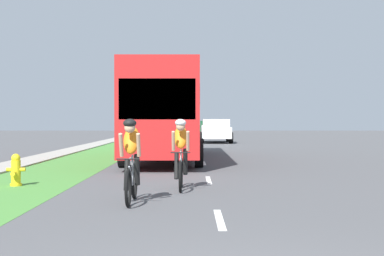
{
  "coord_description": "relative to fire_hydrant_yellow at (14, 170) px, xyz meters",
  "views": [
    {
      "loc": [
        -0.43,
        -4.08,
        1.55
      ],
      "look_at": [
        -0.37,
        16.13,
        1.27
      ],
      "focal_mm": 50.91,
      "sensor_mm": 36.0,
      "label": 1
    }
  ],
  "objects": [
    {
      "name": "ground_plane",
      "position": [
        4.59,
        11.27,
        -0.37
      ],
      "size": [
        120.0,
        120.0,
        0.0
      ],
      "primitive_type": "plane",
      "color": "#4C4C4F"
    },
    {
      "name": "grass_verge",
      "position": [
        0.0,
        11.27,
        -0.37
      ],
      "size": [
        2.73,
        70.0,
        0.01
      ],
      "primitive_type": "cube",
      "color": "#478438",
      "rests_on": "ground_plane"
    },
    {
      "name": "sidewalk_concrete",
      "position": [
        -2.01,
        11.27,
        -0.37
      ],
      "size": [
        1.29,
        70.0,
        0.1
      ],
      "primitive_type": "cube",
      "color": "#9E998E",
      "rests_on": "ground_plane"
    },
    {
      "name": "lane_markings_center",
      "position": [
        4.59,
        15.27,
        -0.37
      ],
      "size": [
        0.12,
        52.2,
        0.01
      ],
      "color": "white",
      "rests_on": "ground_plane"
    },
    {
      "name": "fire_hydrant_yellow",
      "position": [
        0.0,
        0.0,
        0.0
      ],
      "size": [
        0.44,
        0.38,
        0.76
      ],
      "color": "yellow",
      "rests_on": "ground_plane"
    },
    {
      "name": "cyclist_lead",
      "position": [
        3.02,
        -2.66,
        0.44
      ],
      "size": [
        0.42,
        1.72,
        1.58
      ],
      "color": "black",
      "rests_on": "ground_plane"
    },
    {
      "name": "cyclist_trailing",
      "position": [
        3.91,
        -0.68,
        0.44
      ],
      "size": [
        0.42,
        1.72,
        1.58
      ],
      "color": "black",
      "rests_on": "ground_plane"
    },
    {
      "name": "bus_red",
      "position": [
        3.14,
        8.84,
        1.61
      ],
      "size": [
        2.78,
        11.6,
        3.48
      ],
      "color": "red",
      "rests_on": "ground_plane"
    },
    {
      "name": "pickup_white",
      "position": [
        5.82,
        25.31,
        0.46
      ],
      "size": [
        2.22,
        5.1,
        1.64
      ],
      "color": "silver",
      "rests_on": "ground_plane"
    },
    {
      "name": "suv_maroon",
      "position": [
        3.43,
        38.44,
        0.58
      ],
      "size": [
        2.15,
        4.7,
        1.79
      ],
      "color": "maroon",
      "rests_on": "ground_plane"
    },
    {
      "name": "sedan_dark_green",
      "position": [
        5.88,
        48.84,
        0.4
      ],
      "size": [
        1.98,
        4.3,
        1.52
      ],
      "color": "#194C2D",
      "rests_on": "ground_plane"
    }
  ]
}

